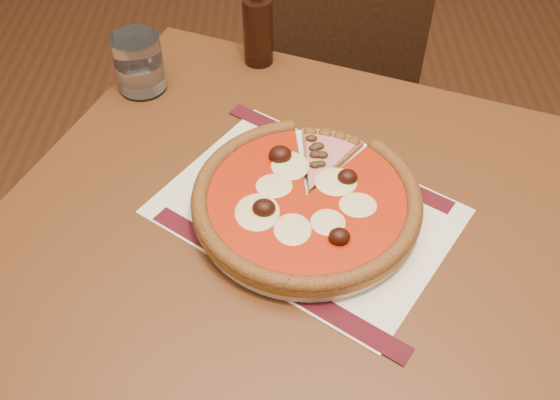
% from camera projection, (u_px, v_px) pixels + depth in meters
% --- Properties ---
extents(table, '(1.04, 1.04, 0.75)m').
position_uv_depth(table, '(280.00, 268.00, 0.96)').
color(table, brown).
rests_on(table, ground).
extents(chair_far, '(0.49, 0.49, 0.84)m').
position_uv_depth(chair_far, '(328.00, 74.00, 1.59)').
color(chair_far, black).
rests_on(chair_far, ground).
extents(placemat, '(0.49, 0.46, 0.00)m').
position_uv_depth(placemat, '(306.00, 211.00, 0.90)').
color(placemat, silver).
rests_on(placemat, table).
extents(plate, '(0.32, 0.32, 0.02)m').
position_uv_depth(plate, '(306.00, 207.00, 0.90)').
color(plate, white).
rests_on(plate, placemat).
extents(pizza, '(0.33, 0.33, 0.04)m').
position_uv_depth(pizza, '(307.00, 197.00, 0.88)').
color(pizza, '#AA6929').
rests_on(pizza, plate).
extents(ham_slice, '(0.09, 0.14, 0.02)m').
position_uv_depth(ham_slice, '(333.00, 160.00, 0.94)').
color(ham_slice, '#AA6929').
rests_on(ham_slice, plate).
extents(water_glass, '(0.10, 0.10, 0.10)m').
position_uv_depth(water_glass, '(139.00, 64.00, 1.07)').
color(water_glass, white).
rests_on(water_glass, table).
extents(bottle, '(0.05, 0.05, 0.18)m').
position_uv_depth(bottle, '(258.00, 27.00, 1.11)').
color(bottle, black).
rests_on(bottle, table).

